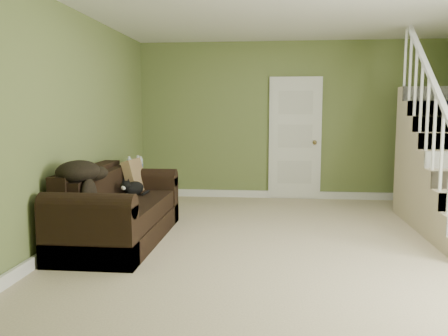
% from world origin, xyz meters
% --- Properties ---
extents(floor, '(5.00, 5.50, 0.01)m').
position_xyz_m(floor, '(0.00, 0.00, 0.00)').
color(floor, tan).
rests_on(floor, ground).
extents(ceiling, '(5.00, 5.50, 0.01)m').
position_xyz_m(ceiling, '(0.00, 0.00, 2.60)').
color(ceiling, white).
rests_on(ceiling, wall_back).
extents(wall_back, '(5.00, 0.04, 2.60)m').
position_xyz_m(wall_back, '(0.00, 2.75, 1.30)').
color(wall_back, olive).
rests_on(wall_back, floor).
extents(wall_front, '(5.00, 0.04, 2.60)m').
position_xyz_m(wall_front, '(0.00, -2.75, 1.30)').
color(wall_front, olive).
rests_on(wall_front, floor).
extents(wall_left, '(0.04, 5.50, 2.60)m').
position_xyz_m(wall_left, '(-2.50, 0.00, 1.30)').
color(wall_left, olive).
rests_on(wall_left, floor).
extents(baseboard_back, '(5.00, 0.04, 0.12)m').
position_xyz_m(baseboard_back, '(0.00, 2.72, 0.06)').
color(baseboard_back, white).
rests_on(baseboard_back, floor).
extents(baseboard_left, '(0.04, 5.50, 0.12)m').
position_xyz_m(baseboard_left, '(-2.47, 0.00, 0.06)').
color(baseboard_left, white).
rests_on(baseboard_left, floor).
extents(door, '(0.86, 0.12, 2.02)m').
position_xyz_m(door, '(0.10, 2.71, 1.01)').
color(door, white).
rests_on(door, floor).
extents(sofa, '(0.91, 2.11, 0.83)m').
position_xyz_m(sofa, '(-2.02, -0.12, 0.32)').
color(sofa, black).
rests_on(sofa, floor).
extents(side_table, '(0.59, 0.59, 0.83)m').
position_xyz_m(side_table, '(-2.19, 1.26, 0.31)').
color(side_table, black).
rests_on(side_table, floor).
extents(cat, '(0.27, 0.49, 0.23)m').
position_xyz_m(cat, '(-1.93, 0.25, 0.54)').
color(cat, black).
rests_on(cat, sofa).
extents(banana, '(0.12, 0.18, 0.05)m').
position_xyz_m(banana, '(-1.89, -0.42, 0.48)').
color(banana, yellow).
rests_on(banana, sofa).
extents(throw_pillow, '(0.24, 0.45, 0.45)m').
position_xyz_m(throw_pillow, '(-2.02, 0.63, 0.63)').
color(throw_pillow, '#4E301F').
rests_on(throw_pillow, sofa).
extents(throw_blanket, '(0.50, 0.60, 0.22)m').
position_xyz_m(throw_blanket, '(-2.21, -0.68, 0.86)').
color(throw_blanket, black).
rests_on(throw_blanket, sofa).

